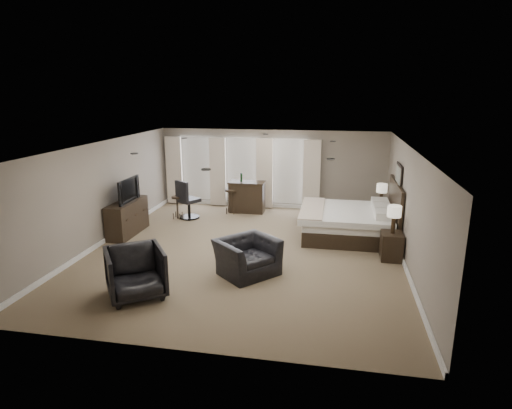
% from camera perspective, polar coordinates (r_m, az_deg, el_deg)
% --- Properties ---
extents(room, '(7.60, 8.60, 2.64)m').
position_cam_1_polar(room, '(10.21, -1.52, 0.57)').
color(room, '#726148').
rests_on(room, ground).
extents(window_bay, '(5.25, 0.20, 2.30)m').
position_cam_1_polar(window_bay, '(14.36, -1.98, 4.38)').
color(window_bay, silver).
rests_on(window_bay, room).
extents(bed, '(2.42, 2.31, 1.54)m').
position_cam_1_polar(bed, '(11.69, 12.65, -0.63)').
color(bed, silver).
rests_on(bed, ground).
extents(nightstand_near, '(0.48, 0.59, 0.64)m').
position_cam_1_polar(nightstand_near, '(10.52, 17.60, -5.30)').
color(nightstand_near, black).
rests_on(nightstand_near, ground).
extents(nightstand_far, '(0.41, 0.50, 0.54)m').
position_cam_1_polar(nightstand_far, '(13.28, 16.19, -1.22)').
color(nightstand_far, black).
rests_on(nightstand_far, ground).
extents(lamp_near, '(0.32, 0.32, 0.66)m').
position_cam_1_polar(lamp_near, '(10.32, 17.88, -1.92)').
color(lamp_near, beige).
rests_on(lamp_near, nightstand_near).
extents(lamp_far, '(0.31, 0.31, 0.65)m').
position_cam_1_polar(lamp_far, '(13.13, 16.38, 1.28)').
color(lamp_far, beige).
rests_on(lamp_far, nightstand_far).
extents(wall_art, '(0.04, 0.96, 0.56)m').
position_cam_1_polar(wall_art, '(11.57, 18.49, 3.79)').
color(wall_art, slate).
rests_on(wall_art, room).
extents(dresser, '(0.51, 1.59, 0.93)m').
position_cam_1_polar(dresser, '(12.24, -16.78, -1.71)').
color(dresser, black).
rests_on(dresser, ground).
extents(tv, '(0.64, 1.12, 0.15)m').
position_cam_1_polar(tv, '(12.10, -16.97, 0.73)').
color(tv, black).
rests_on(tv, dresser).
extents(armchair_near, '(1.38, 1.41, 1.04)m').
position_cam_1_polar(armchair_near, '(9.19, -1.18, -6.20)').
color(armchair_near, black).
rests_on(armchair_near, ground).
extents(armchair_far, '(1.40, 1.38, 1.06)m').
position_cam_1_polar(armchair_far, '(8.53, -15.77, -8.46)').
color(armchair_far, black).
rests_on(armchair_far, ground).
extents(bar_counter, '(1.16, 0.60, 1.01)m').
position_cam_1_polar(bar_counter, '(13.86, -1.20, 1.05)').
color(bar_counter, black).
rests_on(bar_counter, ground).
extents(bar_stool_left, '(0.41, 0.41, 0.71)m').
position_cam_1_polar(bar_stool_left, '(13.39, -10.43, -0.38)').
color(bar_stool_left, black).
rests_on(bar_stool_left, ground).
extents(bar_stool_right, '(0.49, 0.49, 0.79)m').
position_cam_1_polar(bar_stool_right, '(13.73, -3.36, 0.42)').
color(bar_stool_right, black).
rests_on(bar_stool_right, ground).
extents(desk_chair, '(0.84, 0.84, 1.21)m').
position_cam_1_polar(desk_chair, '(13.30, -8.96, 0.71)').
color(desk_chair, black).
rests_on(desk_chair, ground).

